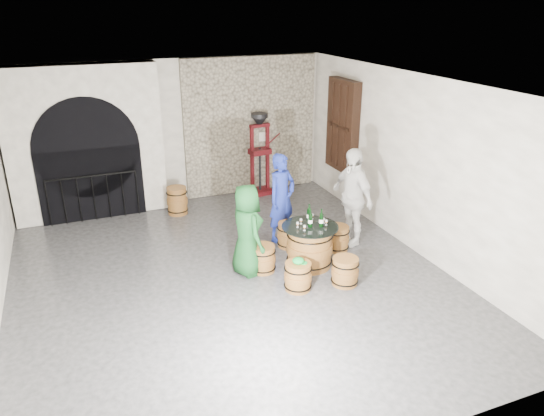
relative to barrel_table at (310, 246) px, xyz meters
name	(u,v)px	position (x,y,z in m)	size (l,w,h in m)	color
ground	(231,277)	(-1.42, 0.11, -0.38)	(8.00, 8.00, 0.00)	#2C2C2F
wall_back	(174,132)	(-1.42, 4.11, 1.22)	(8.00, 8.00, 0.00)	white
wall_front	(359,328)	(-1.42, -3.89, 1.22)	(8.00, 8.00, 0.00)	white
wall_right	(413,164)	(2.08, 0.11, 1.22)	(8.00, 8.00, 0.00)	white
ceiling	(224,85)	(-1.42, 0.11, 2.82)	(8.00, 8.00, 0.00)	beige
stone_facing_panel	(251,126)	(0.38, 4.05, 1.22)	(3.20, 0.12, 3.18)	#AFA58C
arched_opening	(86,144)	(-3.32, 3.84, 1.21)	(3.10, 0.60, 3.19)	white
shuttered_window	(342,126)	(1.96, 2.51, 1.42)	(0.23, 1.10, 2.00)	black
barrel_table	(310,246)	(0.00, 0.00, 0.00)	(0.98, 0.98, 0.76)	brown
barrel_stool_left	(263,259)	(-0.83, 0.12, -0.14)	(0.46, 0.46, 0.47)	brown
barrel_stool_far	(289,235)	(-0.02, 0.84, -0.14)	(0.46, 0.46, 0.47)	brown
barrel_stool_right	(337,238)	(0.75, 0.37, -0.14)	(0.46, 0.46, 0.47)	brown
barrel_stool_near_right	(345,271)	(0.26, -0.80, -0.14)	(0.46, 0.46, 0.47)	brown
barrel_stool_near_left	(298,276)	(-0.52, -0.66, -0.14)	(0.46, 0.46, 0.47)	brown
green_cap	(299,261)	(-0.52, -0.66, 0.14)	(0.23, 0.19, 0.10)	#0D9030
person_green	(247,230)	(-1.09, 0.16, 0.42)	(0.78, 0.51, 1.59)	#13441C
person_blue	(282,198)	(-0.03, 1.18, 0.49)	(0.63, 0.41, 1.73)	navy
person_white	(352,197)	(1.13, 0.55, 0.57)	(1.10, 0.46, 1.88)	silver
wine_bottle_left	(310,220)	(-0.01, -0.02, 0.51)	(0.08, 0.08, 0.32)	black
wine_bottle_center	(321,219)	(0.17, -0.08, 0.51)	(0.08, 0.08, 0.32)	black
wine_bottle_right	(309,214)	(0.07, 0.20, 0.51)	(0.08, 0.08, 0.32)	black
tasting_glass_a	(305,228)	(-0.17, -0.13, 0.43)	(0.05, 0.05, 0.10)	#A65320
tasting_glass_b	(324,221)	(0.27, 0.02, 0.43)	(0.05, 0.05, 0.10)	#A65320
tasting_glass_c	(301,221)	(-0.11, 0.15, 0.43)	(0.05, 0.05, 0.10)	#A65320
tasting_glass_d	(312,216)	(0.17, 0.27, 0.43)	(0.05, 0.05, 0.10)	#A65320
tasting_glass_e	(326,222)	(0.27, -0.06, 0.43)	(0.05, 0.05, 0.10)	#A65320
tasting_glass_f	(298,225)	(-0.22, 0.04, 0.43)	(0.05, 0.05, 0.10)	#A65320
side_barrel	(177,201)	(-1.63, 3.22, -0.07)	(0.46, 0.46, 0.61)	brown
corking_press	(260,148)	(0.49, 3.74, 0.76)	(0.83, 0.50, 1.95)	#4F0D13
control_box	(262,136)	(0.63, 3.97, 0.97)	(0.18, 0.10, 0.22)	silver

